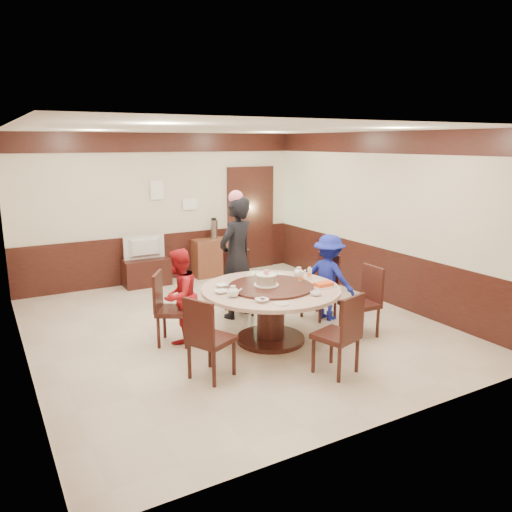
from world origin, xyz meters
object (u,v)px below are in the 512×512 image
person_blue (329,277)px  person_red (179,296)px  banquet_table (271,303)px  birthday_cake (266,280)px  television (145,248)px  person_standing (236,258)px  side_cabinet (213,257)px  thermos (214,229)px  tv_stand (146,272)px  shrimp_platter (324,285)px

person_blue → person_red: bearing=61.8°
banquet_table → person_blue: person_blue is taller
banquet_table → birthday_cake: bearing=135.9°
person_blue → television: (-1.85, 3.13, 0.07)m
person_standing → birthday_cake: (-0.11, -1.07, -0.07)m
person_blue → side_cabinet: size_ratio=1.62×
person_red → television: size_ratio=1.66×
person_standing → thermos: (0.72, 2.38, 0.01)m
banquet_table → thermos: bearing=77.3°
person_standing → person_blue: size_ratio=1.43×
person_blue → birthday_cake: size_ratio=3.88×
person_standing → tv_stand: person_standing is taller
person_blue → side_cabinet: person_blue is taller
banquet_table → person_red: (-1.06, 0.60, 0.10)m
banquet_table → person_blue: size_ratio=1.42×
shrimp_platter → thermos: bearing=87.5°
banquet_table → person_standing: size_ratio=0.99×
birthday_cake → thermos: size_ratio=0.88×
person_red → thermos: person_red is taller
person_standing → birthday_cake: person_standing is taller
tv_stand → thermos: 1.58m
television → birthday_cake: bearing=101.2°
television → person_blue: bearing=122.1°
shrimp_platter → person_blue: bearing=47.8°
banquet_table → side_cabinet: banquet_table is taller
person_standing → thermos: bearing=-130.9°
person_blue → thermos: 3.20m
person_red → person_blue: bearing=134.2°
tv_stand → side_cabinet: bearing=1.2°
television → person_standing: bearing=107.9°
banquet_table → person_blue: bearing=15.4°
person_blue → tv_stand: 3.66m
television → person_red: bearing=83.0°
shrimp_platter → thermos: (0.16, 3.82, 0.16)m
side_cabinet → television: bearing=-178.8°
person_standing → person_red: (-1.12, -0.51, -0.29)m
shrimp_platter → tv_stand: shrimp_platter is taller
person_standing → shrimp_platter: 1.55m
banquet_table → side_cabinet: 3.58m
person_red → tv_stand: size_ratio=1.50×
banquet_table → thermos: size_ratio=4.84×
shrimp_platter → tv_stand: (-1.25, 3.79, -0.53)m
person_standing → side_cabinet: 2.54m
shrimp_platter → tv_stand: 4.02m
person_standing → thermos: 2.49m
shrimp_platter → banquet_table: bearing=152.4°
person_red → side_cabinet: bearing=-161.2°
person_red → shrimp_platter: (1.68, -0.92, 0.14)m
shrimp_platter → television: 3.99m
birthday_cake → television: (-0.59, 3.42, -0.14)m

